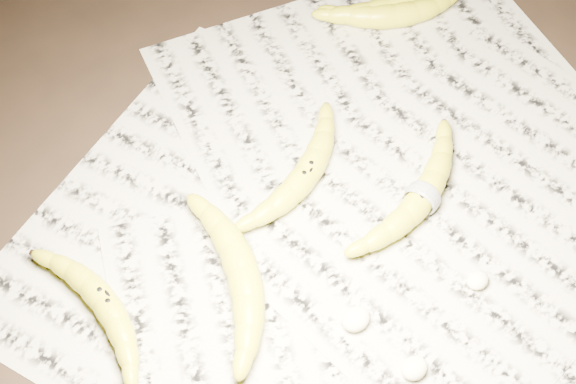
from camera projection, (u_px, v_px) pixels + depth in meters
ground at (307, 212)px, 1.00m from camera, size 3.00×3.00×0.00m
newspaper_patch at (335, 213)px, 0.99m from camera, size 0.90×0.70×0.01m
banana_left_a at (104, 301)px, 0.90m from camera, size 0.05×0.19×0.03m
banana_left_b at (243, 273)px, 0.92m from camera, size 0.14×0.22×0.04m
banana_center at (306, 173)px, 1.00m from camera, size 0.20×0.12×0.04m
banana_taped at (423, 196)px, 0.98m from camera, size 0.22×0.11×0.04m
banana_upper_a at (389, 6)px, 1.17m from camera, size 0.19×0.11×0.04m
banana_upper_b at (394, 14)px, 1.16m from camera, size 0.18×0.14×0.04m
measuring_tape at (423, 196)px, 0.98m from camera, size 0.02×0.04×0.04m
flesh_chunk_a at (356, 317)px, 0.90m from camera, size 0.03×0.03×0.02m
flesh_chunk_b at (415, 367)px, 0.87m from camera, size 0.03×0.03×0.02m
flesh_chunk_c at (478, 279)px, 0.93m from camera, size 0.03×0.02×0.02m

